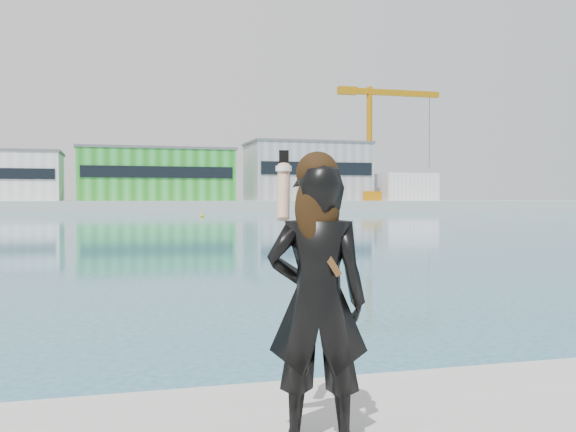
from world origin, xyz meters
name	(u,v)px	position (x,y,z in m)	size (l,w,h in m)	color
far_quay	(115,206)	(0.00, 130.00, 1.00)	(320.00, 40.00, 2.00)	#9E9E99
warehouse_green	(156,175)	(8.00, 127.98, 7.26)	(30.60, 16.36, 10.50)	#258621
warehouse_grey_right	(307,172)	(40.00, 127.98, 8.26)	(25.50, 15.35, 12.50)	gray
ancillary_shed	(404,187)	(62.00, 126.00, 5.00)	(12.00, 10.00, 6.00)	silver
dock_crane	(375,139)	(53.20, 122.00, 15.07)	(23.00, 4.00, 24.00)	orange
flagpole_right	(231,178)	(22.09, 121.00, 6.54)	(1.28, 0.16, 8.00)	silver
buoy_near	(202,217)	(10.71, 79.43, 0.00)	(0.50, 0.50, 0.50)	#EBB50C
woman	(317,293)	(0.50, -0.35, 1.74)	(0.74, 0.60, 1.87)	black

